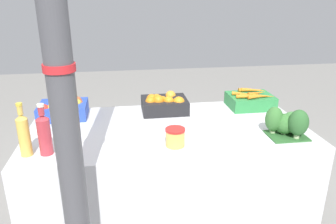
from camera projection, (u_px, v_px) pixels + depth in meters
market_table at (168, 181)px, 2.22m from camera, size 1.74×0.87×0.80m
support_pole at (60, 79)px, 1.23m from camera, size 0.12×0.12×2.61m
apple_crate at (65, 108)px, 2.23m from camera, size 0.32×0.25×0.13m
orange_crate at (164, 103)px, 2.32m from camera, size 0.32×0.25×0.13m
carrot_crate at (250, 100)px, 2.41m from camera, size 0.32×0.25×0.13m
broccoli_pile at (289, 123)px, 1.93m from camera, size 0.24×0.20×0.18m
juice_bottle_golden at (24, 134)px, 1.68m from camera, size 0.06×0.06×0.29m
juice_bottle_ruby at (44, 133)px, 1.70m from camera, size 0.07×0.07×0.28m
pickle_jar at (174, 137)px, 1.81m from camera, size 0.11×0.11×0.10m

